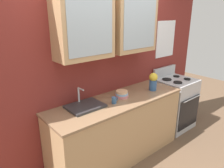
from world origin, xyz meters
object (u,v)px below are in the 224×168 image
object	(u,v)px
vase	(153,81)
cup_near_sink	(114,100)
sink_faucet	(85,106)
bowl_stack	(122,94)
stove_range	(175,103)

from	to	relation	value
vase	cup_near_sink	distance (m)	0.79
sink_faucet	vase	bearing A→B (deg)	-7.68
sink_faucet	bowl_stack	distance (m)	0.59
stove_range	sink_faucet	bearing A→B (deg)	177.22
bowl_stack	cup_near_sink	bearing A→B (deg)	-157.36
sink_faucet	bowl_stack	xyz separation A→B (m)	(0.59, -0.05, 0.03)
bowl_stack	vase	bearing A→B (deg)	-10.18
vase	cup_near_sink	bearing A→B (deg)	179.47
bowl_stack	cup_near_sink	world-z (taller)	bowl_stack
bowl_stack	stove_range	bearing A→B (deg)	-1.65
sink_faucet	vase	xyz separation A→B (m)	(1.14, -0.15, 0.13)
sink_faucet	vase	size ratio (longest dim) A/B	1.64
stove_range	sink_faucet	world-z (taller)	sink_faucet
stove_range	bowl_stack	distance (m)	1.40
bowl_stack	cup_near_sink	xyz separation A→B (m)	(-0.22, -0.09, -0.00)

